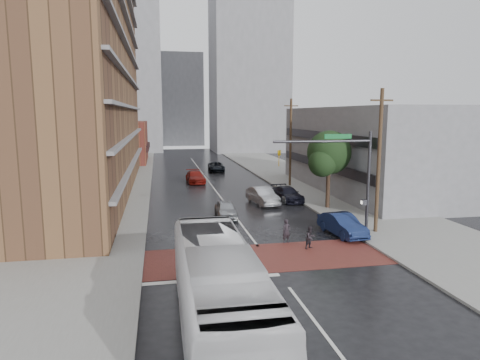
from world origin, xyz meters
TOP-DOWN VIEW (x-y plane):
  - ground at (0.00, 0.00)m, footprint 160.00×160.00m
  - crosswalk at (0.00, 0.50)m, footprint 14.00×5.00m
  - sidewalk_west at (-11.50, 25.00)m, footprint 9.00×90.00m
  - sidewalk_east at (11.50, 25.00)m, footprint 9.00×90.00m
  - apartment_block at (-14.00, 24.00)m, footprint 10.00×44.00m
  - storefront_west at (-12.00, 54.00)m, footprint 8.00×16.00m
  - building_east at (16.50, 20.00)m, footprint 11.00×26.00m
  - distant_tower_west at (-14.00, 78.00)m, footprint 18.00×16.00m
  - distant_tower_east at (14.00, 72.00)m, footprint 16.00×14.00m
  - distant_tower_center at (0.00, 95.00)m, footprint 12.00×10.00m
  - street_tree at (8.52, 12.03)m, footprint 4.20×4.10m
  - signal_mast at (5.85, 2.50)m, footprint 6.50×0.30m
  - utility_pole_near at (8.80, 4.00)m, footprint 1.60×0.26m
  - utility_pole_far at (8.80, 24.00)m, footprint 1.60×0.26m
  - transit_bus at (-3.92, -7.65)m, footprint 2.94×12.24m
  - pedestrian_a at (2.00, 3.00)m, footprint 0.64×0.49m
  - pedestrian_b at (3.10, 1.56)m, footprint 0.86×0.78m
  - car_travel_a at (-0.81, 10.55)m, footprint 1.71×4.01m
  - car_travel_b at (3.36, 14.99)m, footprint 2.41×4.99m
  - car_travel_c at (-1.69, 28.79)m, footprint 2.26×5.03m
  - suv_travel at (2.22, 38.79)m, footprint 2.49×4.97m
  - car_parked_near at (6.30, 4.00)m, footprint 2.09×4.67m
  - car_parked_mid at (6.05, 16.00)m, footprint 2.49×4.89m
  - car_parked_far at (6.00, 16.00)m, footprint 1.63×3.91m

SIDE VIEW (x-z plane):
  - ground at x=0.00m, z-range 0.00..0.00m
  - crosswalk at x=0.00m, z-range 0.00..0.02m
  - sidewalk_west at x=-11.50m, z-range 0.00..0.15m
  - sidewalk_east at x=11.50m, z-range 0.00..0.15m
  - car_parked_far at x=6.00m, z-range 0.00..1.32m
  - suv_travel at x=2.22m, z-range 0.00..1.35m
  - car_travel_a at x=-0.81m, z-range 0.00..1.35m
  - car_parked_mid at x=6.05m, z-range 0.00..1.36m
  - car_travel_c at x=-1.69m, z-range 0.00..1.43m
  - pedestrian_b at x=3.10m, z-range 0.00..1.44m
  - car_parked_near at x=6.30m, z-range 0.00..1.49m
  - pedestrian_a at x=2.00m, z-range 0.00..1.57m
  - car_travel_b at x=3.36m, z-range 0.00..1.58m
  - transit_bus at x=-3.92m, z-range 0.00..3.40m
  - storefront_west at x=-12.00m, z-range 0.00..7.00m
  - building_east at x=16.50m, z-range 0.00..9.00m
  - signal_mast at x=5.85m, z-range 1.13..8.33m
  - street_tree at x=8.52m, z-range 1.28..8.18m
  - utility_pole_near at x=8.80m, z-range 0.14..10.14m
  - utility_pole_far at x=8.80m, z-range 0.14..10.14m
  - distant_tower_center at x=0.00m, z-range 0.00..24.00m
  - apartment_block at x=-14.00m, z-range 0.00..28.00m
  - distant_tower_west at x=-14.00m, z-range 0.00..32.00m
  - distant_tower_east at x=14.00m, z-range 0.00..36.00m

